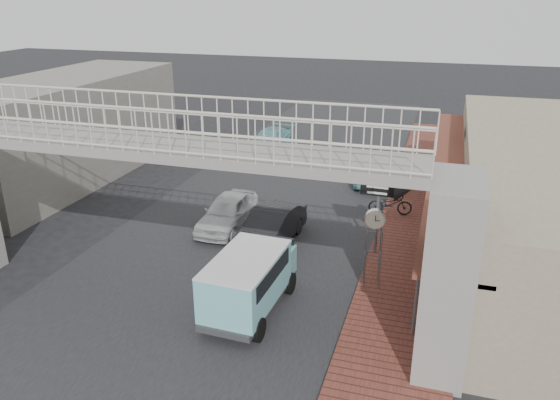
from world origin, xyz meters
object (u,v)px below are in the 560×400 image
Objects in this scene: dark_sedan at (270,227)px; motorcycle_far at (400,173)px; street_clock at (375,223)px; motorcycle_near at (390,204)px; angkot_far at (270,140)px; white_hatchback at (228,212)px; angkot_curb at (378,169)px; angkot_van at (249,276)px; arrow_sign at (403,186)px.

motorcycle_far is (4.00, 8.41, -0.12)m from dark_sedan.
motorcycle_near is at bearing 78.99° from street_clock.
angkot_far is 16.65m from street_clock.
angkot_far is at bearing 107.59° from street_clock.
white_hatchback is at bearing -72.89° from angkot_far.
dark_sedan is at bearing 141.73° from motorcycle_far.
angkot_curb is at bearing 56.35° from white_hatchback.
angkot_curb is at bearing 4.28° from motorcycle_near.
angkot_van is 1.51× the size of street_clock.
angkot_curb is 1.74× the size of street_clock.
motorcycle_near is at bearing 102.31° from arrow_sign.
arrow_sign is at bearing 98.65° from angkot_curb.
angkot_far is at bearing -32.35° from angkot_curb.
motorcycle_near is at bearing 72.49° from angkot_van.
white_hatchback reaches higher than angkot_far.
angkot_curb reaches higher than motorcycle_far.
angkot_far reaches higher than motorcycle_near.
white_hatchback is at bearing 175.68° from arrow_sign.
angkot_curb is 4.60m from motorcycle_near.
street_clock is 2.44m from arrow_sign.
motorcycle_near is 0.56× the size of arrow_sign.
white_hatchback is 1.00× the size of angkot_van.
angkot_far is (-1.94, 11.35, -0.06)m from white_hatchback.
dark_sedan is at bearing -24.85° from white_hatchback.
street_clock is at bearing -102.53° from arrow_sign.
white_hatchback is at bearing 141.82° from street_clock.
angkot_curb is (5.02, 7.53, -0.04)m from white_hatchback.
angkot_far is 8.97m from motorcycle_far.
motorcycle_near is 6.37m from street_clock.
dark_sedan reaches higher than white_hatchback.
arrow_sign reaches higher than angkot_van.
street_clock is at bearing 40.21° from angkot_van.
angkot_far reaches higher than motorcycle_far.
arrow_sign is (8.76, -12.11, 2.11)m from angkot_far.
white_hatchback is 9.05m from angkot_curb.
white_hatchback is 2.34m from dark_sedan.
angkot_van is 6.36m from arrow_sign.
white_hatchback is 0.95× the size of dark_sedan.
angkot_far is 2.33× the size of motorcycle_near.
motorcycle_far is at bearing -18.55° from angkot_far.
white_hatchback reaches higher than angkot_curb.
motorcycle_far is at bearing 70.30° from dark_sedan.
angkot_van reaches higher than motorcycle_far.
arrow_sign is at bearing 8.57° from dark_sedan.
dark_sedan is 2.70× the size of motorcycle_far.
motorcycle_far is at bearing 96.85° from arrow_sign.
motorcycle_near is (4.00, 4.05, -0.10)m from dark_sedan.
arrow_sign is (3.84, 4.83, 1.53)m from angkot_van.
angkot_curb reaches higher than motorcycle_near.
white_hatchback is 0.87× the size of angkot_curb.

